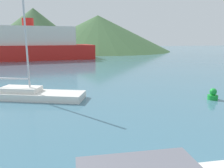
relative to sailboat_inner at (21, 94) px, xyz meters
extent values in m
cube|color=white|center=(0.00, 0.00, -0.09)|extent=(8.77, 5.02, 0.47)
cube|color=white|center=(0.00, 0.00, 0.31)|extent=(2.91, 2.20, 0.33)
cylinder|color=#BCBCC1|center=(0.60, -0.25, 3.36)|extent=(0.12, 0.12, 6.44)
cylinder|color=#BCBCC1|center=(-1.21, 0.49, 1.04)|extent=(3.67, 1.57, 0.10)
cube|color=red|center=(-2.30, 31.26, 1.10)|extent=(25.49, 10.82, 2.85)
cube|color=silver|center=(-2.30, 31.26, 4.31)|extent=(17.95, 8.87, 3.57)
cylinder|color=red|center=(-2.30, 31.26, 6.89)|extent=(2.17, 2.17, 1.60)
cylinder|color=green|center=(12.59, -3.66, -0.17)|extent=(0.67, 0.67, 0.30)
sphere|color=green|center=(12.59, -3.66, 0.21)|extent=(0.47, 0.47, 0.47)
cone|color=#476B42|center=(-3.31, 59.70, 6.47)|extent=(34.39, 34.39, 13.59)
cone|color=#3D6038|center=(17.32, 59.59, 5.62)|extent=(48.76, 48.76, 11.90)
camera|label=1|loc=(2.32, -15.75, 3.69)|focal=35.00mm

